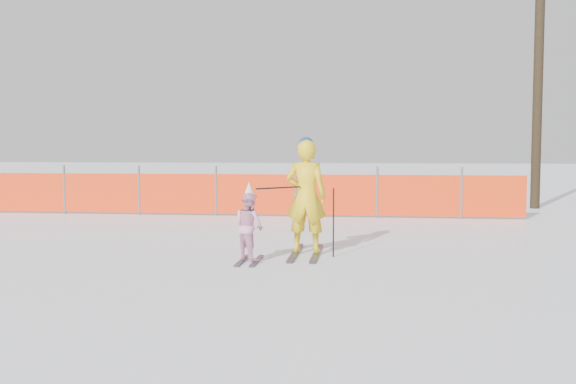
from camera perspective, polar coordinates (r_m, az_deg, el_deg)
The scene contains 6 objects.
ground at distance 9.90m, azimuth -0.35°, elevation -5.99°, with size 120.00×120.00×0.00m, color white.
adult at distance 10.23m, azimuth 1.61°, elevation -0.37°, with size 0.69×1.71×1.88m.
child at distance 9.61m, azimuth -3.47°, elevation -3.00°, with size 0.62×0.94×1.20m.
ski_poles at distance 9.96m, azimuth 1.91°, elevation -1.38°, with size 1.16×0.62×1.10m.
safety_fence at distance 16.23m, azimuth -7.47°, elevation -0.13°, with size 15.54×0.06×1.25m.
tree_trunks at distance 20.12m, azimuth 22.89°, elevation 7.82°, with size 2.28×2.03×7.18m.
Camera 1 is at (1.23, -9.67, 1.72)m, focal length 40.00 mm.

